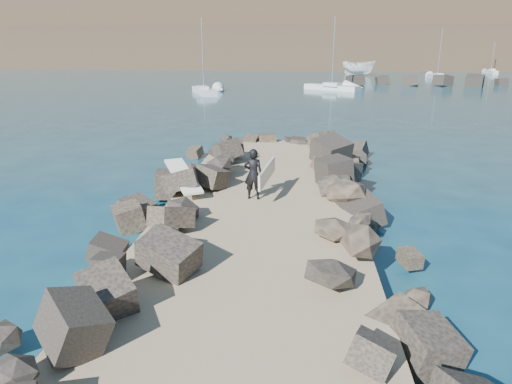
# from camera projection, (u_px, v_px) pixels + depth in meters

# --- Properties ---
(ground) EXTENTS (800.00, 800.00, 0.00)m
(ground) POSITION_uv_depth(u_px,v_px,m) (259.00, 228.00, 14.27)
(ground) COLOR #0F384C
(ground) RESTS_ON ground
(jetty) EXTENTS (6.00, 26.00, 0.60)m
(jetty) POSITION_uv_depth(u_px,v_px,m) (252.00, 246.00, 12.28)
(jetty) COLOR #8C7759
(jetty) RESTS_ON ground
(riprap_left) EXTENTS (2.60, 22.00, 1.00)m
(riprap_left) POSITION_uv_depth(u_px,v_px,m) (153.00, 228.00, 12.95)
(riprap_left) COLOR black
(riprap_left) RESTS_ON ground
(riprap_right) EXTENTS (2.60, 22.00, 1.00)m
(riprap_right) POSITION_uv_depth(u_px,v_px,m) (360.00, 236.00, 12.43)
(riprap_right) COLOR #272421
(riprap_right) RESTS_ON ground
(headland) EXTENTS (360.00, 140.00, 32.00)m
(headland) POSITION_uv_depth(u_px,v_px,m) (328.00, 14.00, 160.03)
(headland) COLOR #2D4919
(headland) RESTS_ON ground
(surfboard_resting) EXTENTS (1.87, 2.61, 0.09)m
(surfboard_resting) POSITION_uv_depth(u_px,v_px,m) (183.00, 179.00, 15.73)
(surfboard_resting) COLOR white
(surfboard_resting) RESTS_ON riprap_left
(boat_imported) EXTENTS (7.13, 6.75, 2.76)m
(boat_imported) POSITION_uv_depth(u_px,v_px,m) (359.00, 68.00, 85.66)
(boat_imported) COLOR white
(boat_imported) RESTS_ON ground
(surfer_with_board) EXTENTS (0.98, 2.07, 1.69)m
(surfer_with_board) POSITION_uv_depth(u_px,v_px,m) (255.00, 174.00, 14.85)
(surfer_with_board) COLOR black
(surfer_with_board) RESTS_ON jetty
(sailboat_d) EXTENTS (1.55, 6.92, 8.35)m
(sailboat_d) POSITION_uv_depth(u_px,v_px,m) (437.00, 77.00, 76.89)
(sailboat_d) COLOR silver
(sailboat_d) RESTS_ON ground
(sailboat_a) EXTENTS (4.19, 7.17, 8.58)m
(sailboat_a) POSITION_uv_depth(u_px,v_px,m) (204.00, 91.00, 53.18)
(sailboat_a) COLOR silver
(sailboat_a) RESTS_ON ground
(sailboat_c) EXTENTS (6.98, 5.62, 8.90)m
(sailboat_c) POSITION_uv_depth(u_px,v_px,m) (332.00, 87.00, 57.60)
(sailboat_c) COLOR silver
(sailboat_c) RESTS_ON ground
(sailboat_f) EXTENTS (1.18, 4.91, 6.12)m
(sailboat_f) POSITION_uv_depth(u_px,v_px,m) (491.00, 72.00, 91.46)
(sailboat_f) COLOR silver
(sailboat_f) RESTS_ON ground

